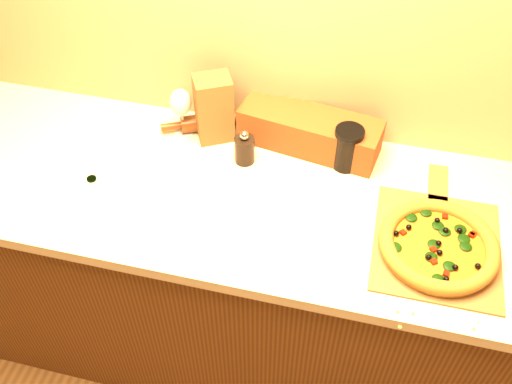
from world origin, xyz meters
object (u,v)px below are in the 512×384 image
pizza_peel (437,241)px  dark_jar (347,148)px  pizza (438,246)px  wine_glass (181,103)px  rolling_pin (224,120)px  pepper_grinder (245,149)px

pizza_peel → dark_jar: (-0.29, 0.25, 0.07)m
pizza_peel → pizza: pizza is taller
pizza → wine_glass: 0.89m
pizza_peel → pizza: bearing=-90.1°
pizza_peel → dark_jar: bearing=139.0°
pizza → dark_jar: size_ratio=2.25×
pizza_peel → wine_glass: 0.88m
rolling_pin → wine_glass: (-0.12, -0.06, 0.09)m
pizza → pepper_grinder: size_ratio=2.67×
rolling_pin → wine_glass: 0.17m
pepper_grinder → pizza_peel: bearing=-17.9°
pepper_grinder → rolling_pin: size_ratio=0.31×
pepper_grinder → wine_glass: wine_glass is taller
pepper_grinder → pizza: bearing=-20.9°
wine_glass → dark_jar: bearing=-2.8°
pizza_peel → pepper_grinder: size_ratio=4.27×
pizza_peel → dark_jar: dark_jar is taller
wine_glass → dark_jar: wine_glass is taller
pizza_peel → pepper_grinder: 0.63m
pizza_peel → rolling_pin: (-0.71, 0.34, 0.03)m
wine_glass → dark_jar: size_ratio=1.22×
rolling_pin → dark_jar: 0.43m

